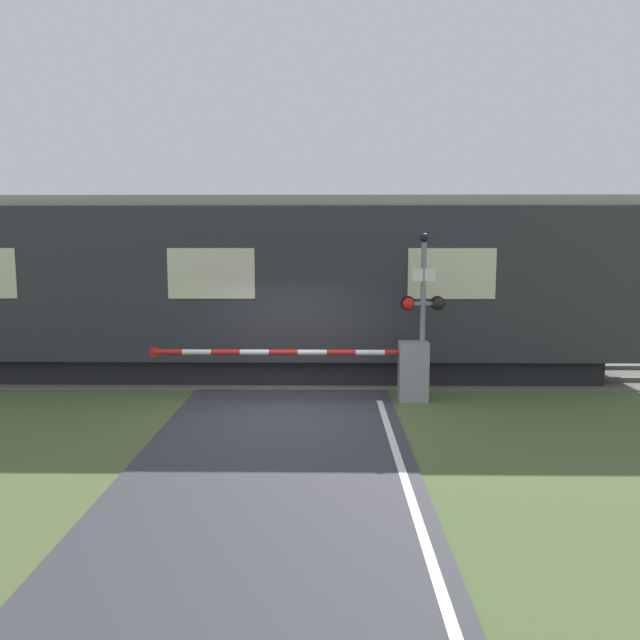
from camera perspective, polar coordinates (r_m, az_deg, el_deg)
ground_plane at (r=12.13m, az=-3.17°, el=-8.62°), size 80.00×80.00×0.00m
track_bed at (r=15.57m, az=-2.28°, el=-4.99°), size 36.00×3.20×0.13m
train at (r=15.46m, az=-8.91°, el=3.03°), size 19.32×2.89×4.33m
crossing_barrier at (r=13.06m, az=6.56°, el=-4.39°), size 5.80×0.44×1.25m
signal_post at (r=13.02m, az=9.40°, el=1.21°), size 0.91×0.26×3.47m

